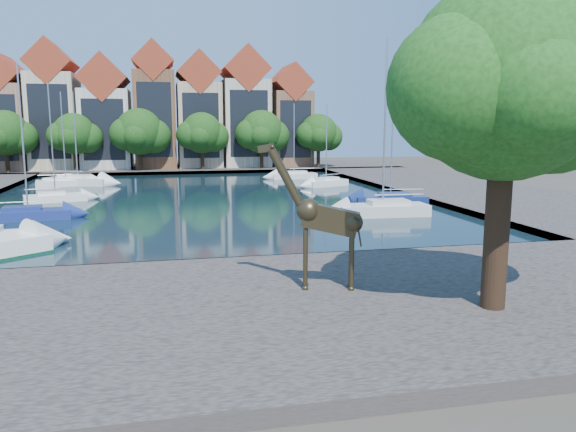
# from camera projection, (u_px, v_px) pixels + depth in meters

# --- Properties ---
(ground) EXTENTS (160.00, 160.00, 0.00)m
(ground) POSITION_uv_depth(u_px,v_px,m) (235.00, 267.00, 25.87)
(ground) COLOR #38332B
(ground) RESTS_ON ground
(water_basin) EXTENTS (38.00, 50.00, 0.08)m
(water_basin) POSITION_uv_depth(u_px,v_px,m) (201.00, 199.00, 48.98)
(water_basin) COLOR black
(water_basin) RESTS_ON ground
(near_quay) EXTENTS (50.00, 14.00, 0.50)m
(near_quay) POSITION_uv_depth(u_px,v_px,m) (261.00, 311.00, 19.09)
(near_quay) COLOR #4F4844
(near_quay) RESTS_ON ground
(far_quay) EXTENTS (60.00, 16.00, 0.50)m
(far_quay) POSITION_uv_depth(u_px,v_px,m) (186.00, 168.00, 79.77)
(far_quay) COLOR #4F4844
(far_quay) RESTS_ON ground
(right_quay) EXTENTS (14.00, 52.00, 0.50)m
(right_quay) POSITION_uv_depth(u_px,v_px,m) (461.00, 189.00, 54.28)
(right_quay) COLOR #4F4844
(right_quay) RESTS_ON ground
(plane_tree) EXTENTS (8.32, 6.40, 10.62)m
(plane_tree) POSITION_uv_depth(u_px,v_px,m) (509.00, 87.00, 17.57)
(plane_tree) COLOR #332114
(plane_tree) RESTS_ON near_quay
(townhouse_west_end) EXTENTS (5.44, 9.18, 14.93)m
(townhouse_west_end) POSITION_uv_depth(u_px,v_px,m) (7.00, 117.00, 73.70)
(townhouse_west_end) COLOR #976952
(townhouse_west_end) RESTS_ON far_quay
(townhouse_west_mid) EXTENTS (5.94, 9.18, 16.79)m
(townhouse_west_mid) POSITION_uv_depth(u_px,v_px,m) (55.00, 111.00, 74.83)
(townhouse_west_mid) COLOR beige
(townhouse_west_mid) RESTS_ON far_quay
(townhouse_west_inner) EXTENTS (6.43, 9.18, 15.15)m
(townhouse_west_inner) POSITION_uv_depth(u_px,v_px,m) (106.00, 117.00, 76.36)
(townhouse_west_inner) COLOR silver
(townhouse_west_inner) RESTS_ON far_quay
(townhouse_center) EXTENTS (5.44, 9.18, 16.93)m
(townhouse_center) POSITION_uv_depth(u_px,v_px,m) (155.00, 110.00, 77.58)
(townhouse_center) COLOR brown
(townhouse_center) RESTS_ON far_quay
(townhouse_east_inner) EXTENTS (5.94, 9.18, 15.79)m
(townhouse_east_inner) POSITION_uv_depth(u_px,v_px,m) (199.00, 115.00, 78.97)
(townhouse_east_inner) COLOR tan
(townhouse_east_inner) RESTS_ON far_quay
(townhouse_east_mid) EXTENTS (6.43, 9.18, 16.65)m
(townhouse_east_mid) POSITION_uv_depth(u_px,v_px,m) (244.00, 112.00, 80.29)
(townhouse_east_mid) COLOR beige
(townhouse_east_mid) RESTS_ON far_quay
(townhouse_east_end) EXTENTS (5.44, 9.18, 14.43)m
(townhouse_east_end) POSITION_uv_depth(u_px,v_px,m) (289.00, 119.00, 81.84)
(townhouse_east_end) COLOR brown
(townhouse_east_end) RESTS_ON far_quay
(far_tree_far_west) EXTENTS (7.28, 5.60, 7.68)m
(far_tree_far_west) POSITION_uv_depth(u_px,v_px,m) (6.00, 135.00, 68.99)
(far_tree_far_west) COLOR #332114
(far_tree_far_west) RESTS_ON far_quay
(far_tree_west) EXTENTS (6.76, 5.20, 7.36)m
(far_tree_west) POSITION_uv_depth(u_px,v_px,m) (75.00, 135.00, 70.72)
(far_tree_west) COLOR #332114
(far_tree_west) RESTS_ON far_quay
(far_tree_mid_west) EXTENTS (7.80, 6.00, 8.00)m
(far_tree_mid_west) POSITION_uv_depth(u_px,v_px,m) (140.00, 133.00, 72.39)
(far_tree_mid_west) COLOR #332114
(far_tree_mid_west) RESTS_ON far_quay
(far_tree_mid_east) EXTENTS (7.02, 5.40, 7.52)m
(far_tree_mid_east) POSITION_uv_depth(u_px,v_px,m) (203.00, 134.00, 74.12)
(far_tree_mid_east) COLOR #332114
(far_tree_mid_east) RESTS_ON far_quay
(far_tree_east) EXTENTS (7.54, 5.80, 7.84)m
(far_tree_east) POSITION_uv_depth(u_px,v_px,m) (262.00, 133.00, 75.81)
(far_tree_east) COLOR #332114
(far_tree_east) RESTS_ON far_quay
(far_tree_far_east) EXTENTS (6.76, 5.20, 7.36)m
(far_tree_far_east) POSITION_uv_depth(u_px,v_px,m) (319.00, 134.00, 77.54)
(far_tree_far_east) COLOR #332114
(far_tree_far_east) RESTS_ON far_quay
(giraffe_statue) EXTENTS (3.70, 1.36, 5.35)m
(giraffe_statue) POSITION_uv_depth(u_px,v_px,m) (322.00, 218.00, 20.47)
(giraffe_statue) COLOR #342B1A
(giraffe_statue) RESTS_ON near_quay
(sailboat_left_b) EXTENTS (5.67, 2.46, 10.34)m
(sailboat_left_b) POSITION_uv_depth(u_px,v_px,m) (28.00, 212.00, 38.10)
(sailboat_left_b) COLOR navy
(sailboat_left_b) RESTS_ON water_basin
(sailboat_left_c) EXTENTS (5.17, 2.92, 9.73)m
(sailboat_left_c) POSITION_uv_depth(u_px,v_px,m) (55.00, 196.00, 46.87)
(sailboat_left_c) COLOR white
(sailboat_left_c) RESTS_ON water_basin
(sailboat_left_d) EXTENTS (7.14, 4.70, 9.73)m
(sailboat_left_d) POSITION_uv_depth(u_px,v_px,m) (78.00, 179.00, 59.41)
(sailboat_left_d) COLOR silver
(sailboat_left_d) RESTS_ON water_basin
(sailboat_left_e) EXTENTS (6.10, 2.97, 9.66)m
(sailboat_left_e) POSITION_uv_depth(u_px,v_px,m) (66.00, 181.00, 58.71)
(sailboat_left_e) COLOR white
(sailboat_left_e) RESTS_ON water_basin
(sailboat_right_a) EXTENTS (6.53, 2.60, 12.20)m
(sailboat_right_a) POSITION_uv_depth(u_px,v_px,m) (383.00, 207.00, 39.72)
(sailboat_right_a) COLOR silver
(sailboat_right_a) RESTS_ON water_basin
(sailboat_right_b) EXTENTS (6.04, 2.77, 9.82)m
(sailboat_right_b) POSITION_uv_depth(u_px,v_px,m) (390.00, 197.00, 45.92)
(sailboat_right_b) COLOR navy
(sailboat_right_b) RESTS_ON water_basin
(sailboat_right_c) EXTENTS (5.07, 3.47, 8.36)m
(sailboat_right_c) POSITION_uv_depth(u_px,v_px,m) (326.00, 181.00, 58.38)
(sailboat_right_c) COLOR white
(sailboat_right_c) RESTS_ON water_basin
(sailboat_right_d) EXTENTS (5.37, 2.03, 8.75)m
(sailboat_right_d) POSITION_uv_depth(u_px,v_px,m) (294.00, 174.00, 66.49)
(sailboat_right_d) COLOR silver
(sailboat_right_d) RESTS_ON water_basin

